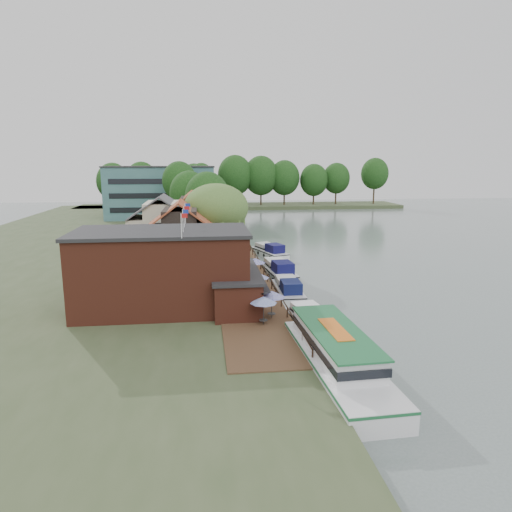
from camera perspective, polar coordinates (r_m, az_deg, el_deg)
name	(u,v)px	position (r m, az deg, el deg)	size (l,w,h in m)	color
ground	(331,309)	(45.63, 9.35, -6.55)	(260.00, 260.00, 0.00)	slate
land_bank	(95,246)	(79.78, -19.43, 1.14)	(50.00, 140.00, 1.00)	#384728
quay_deck	(241,276)	(53.40, -1.88, -2.53)	(6.00, 50.00, 0.10)	#47301E
quay_rail	(263,271)	(54.06, 0.92, -1.86)	(0.20, 49.00, 1.00)	black
pub	(185,269)	(41.72, -8.86, -1.62)	(20.00, 11.00, 7.30)	maroon
hotel_block	(161,192)	(112.23, -11.78, 7.84)	(25.40, 12.40, 12.30)	#38666B
cottage_a	(181,236)	(56.36, -9.37, 2.43)	(8.60, 7.60, 8.50)	black
cottage_b	(163,226)	(66.44, -11.59, 3.73)	(9.60, 8.60, 8.50)	beige
cottage_c	(192,218)	(75.14, -7.99, 4.75)	(7.60, 7.60, 8.50)	black
willow	(216,223)	(61.14, -4.98, 4.17)	(8.60, 8.60, 10.43)	#476B2D
umbrella_0	(263,311)	(37.34, 0.94, -6.83)	(2.22, 2.22, 2.38)	navy
umbrella_1	(272,304)	(38.94, 1.97, -6.05)	(2.33, 2.33, 2.38)	navy
umbrella_2	(257,284)	(45.19, 0.18, -3.54)	(2.35, 2.35, 2.38)	navy
umbrella_3	(246,277)	(48.10, -1.28, -2.60)	(2.11, 2.11, 2.38)	navy
umbrella_4	(255,268)	(51.81, -0.10, -1.56)	(2.33, 2.33, 2.38)	#1C1F9B
cruiser_0	(315,320)	(38.99, 7.34, -7.90)	(3.06, 9.46, 2.28)	white
cruiser_1	(288,287)	(48.88, 4.04, -3.87)	(2.89, 8.96, 2.14)	silver
cruiser_2	(279,268)	(56.87, 2.84, -1.52)	(3.16, 9.78, 2.37)	silver
cruiser_3	(270,250)	(69.36, 1.71, 0.81)	(2.96, 9.17, 2.19)	white
tour_boat	(338,355)	(31.44, 10.23, -12.04)	(4.10, 14.57, 3.18)	silver
swan	(331,361)	(33.73, 9.30, -12.86)	(0.44, 0.44, 0.44)	white
bank_tree_0	(207,203)	(85.58, -6.09, 6.63)	(8.31, 8.31, 11.49)	#143811
bank_tree_1	(189,200)	(91.51, -8.32, 6.91)	(7.71, 7.71, 11.53)	#143811
bank_tree_2	(180,193)	(100.69, -9.51, 7.82)	(7.36, 7.36, 13.38)	#143811
bank_tree_3	(202,188)	(120.76, -6.81, 8.42)	(6.52, 6.52, 12.99)	#143811
bank_tree_4	(186,190)	(129.12, -8.71, 8.21)	(6.78, 6.78, 11.36)	#143811
bank_tree_5	(186,186)	(135.00, -8.76, 8.64)	(6.46, 6.46, 12.71)	#143811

